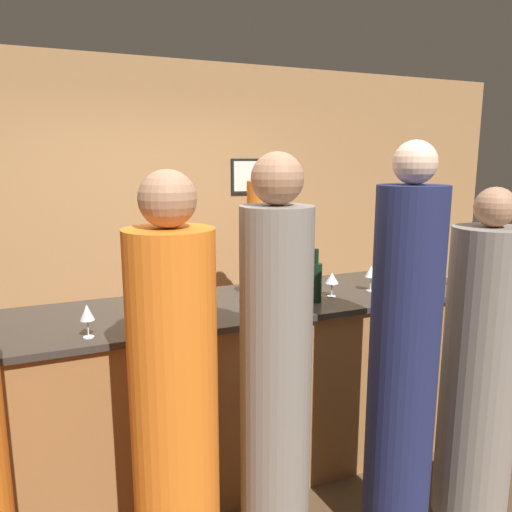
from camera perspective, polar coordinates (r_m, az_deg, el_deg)
ground_plane at (r=3.40m, az=-4.30°, el=-23.28°), size 14.00×14.00×0.00m
back_wall at (r=4.74m, az=-12.23°, el=4.55°), size 8.00×0.08×2.80m
bar_counter at (r=3.13m, az=-4.45°, el=-15.06°), size 3.49×0.80×1.08m
bartender at (r=4.05m, az=1.34°, el=-3.36°), size 0.33×0.33×1.94m
guest_0 at (r=2.91m, az=24.21°, el=-12.06°), size 0.38×0.38×1.78m
guest_1 at (r=2.25m, az=2.25°, el=-15.27°), size 0.31×0.31×1.95m
guest_2 at (r=2.54m, az=16.43°, el=-11.99°), size 0.33×0.33×2.00m
guest_4 at (r=2.20m, az=-9.28°, el=-17.38°), size 0.36×0.36×1.88m
wine_bottle_0 at (r=2.97m, az=6.86°, el=-2.90°), size 0.07×0.07×0.32m
ice_bucket at (r=3.12m, az=0.22°, el=-2.77°), size 0.17×0.17×0.18m
wine_glass_0 at (r=3.28m, az=13.01°, el=-1.78°), size 0.08×0.08×0.17m
wine_glass_1 at (r=3.02m, az=4.46°, el=-2.90°), size 0.06×0.06×0.16m
wine_glass_2 at (r=3.58m, az=22.15°, el=-1.38°), size 0.06×0.06×0.16m
wine_glass_4 at (r=3.10m, az=8.68°, el=-2.57°), size 0.08×0.08×0.15m
wine_glass_6 at (r=2.76m, az=-9.91°, el=-4.02°), size 0.07×0.07×0.17m
wine_glass_7 at (r=2.50m, az=-18.75°, el=-6.23°), size 0.07×0.07×0.16m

